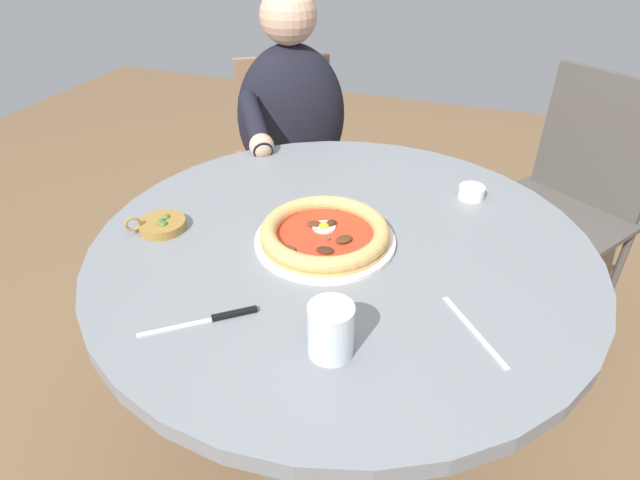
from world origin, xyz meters
The scene contains 11 objects.
ground_plane centered at (0.00, 0.00, -0.01)m, with size 6.00×6.00×0.02m, color brown.
dining_table centered at (0.00, 0.00, 0.60)m, with size 1.05×1.05×0.71m.
pizza_on_plate centered at (-0.01, 0.03, 0.73)m, with size 0.30×0.30×0.04m.
water_glass centered at (-0.31, -0.08, 0.75)m, with size 0.07×0.07×0.09m.
steak_knife centered at (-0.30, 0.13, 0.72)m, with size 0.14×0.17×0.01m.
ramekin_capers centered at (0.28, -0.23, 0.73)m, with size 0.06×0.06×0.03m.
olive_pan centered at (-0.09, 0.38, 0.72)m, with size 0.11×0.11×0.04m.
fork_utensil centered at (-0.18, -0.29, 0.71)m, with size 0.15×0.13×0.00m.
diner_person centered at (0.67, 0.40, 0.48)m, with size 0.58×0.43×1.10m.
cafe_chair_diner centered at (0.79, 0.46, 0.51)m, with size 0.53×0.53×0.83m.
cafe_chair_spare_near centered at (0.75, -0.50, 0.54)m, with size 0.57×0.57×0.89m.
Camera 1 is at (-0.88, -0.27, 1.34)m, focal length 29.68 mm.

